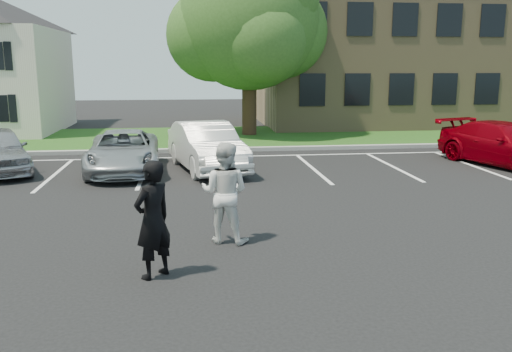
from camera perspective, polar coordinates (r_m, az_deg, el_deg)
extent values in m
plane|color=black|center=(10.27, 0.69, -7.98)|extent=(90.00, 90.00, 0.00)
cube|color=gray|center=(21.88, -3.56, 2.80)|extent=(40.00, 0.30, 0.15)
cube|color=#154110|center=(25.84, -4.12, 4.08)|extent=(44.00, 8.00, 0.08)
cube|color=silver|center=(18.42, -20.40, 0.16)|extent=(0.12, 5.20, 0.01)
cube|color=silver|center=(17.97, -11.69, 0.39)|extent=(0.12, 5.20, 0.01)
cube|color=silver|center=(17.96, -2.76, 0.62)|extent=(0.12, 5.20, 0.01)
cube|color=silver|center=(18.38, 5.98, 0.82)|extent=(0.12, 5.20, 0.01)
cube|color=silver|center=(19.20, 14.15, 1.00)|extent=(0.12, 5.20, 0.01)
cube|color=silver|center=(20.38, 21.52, 1.13)|extent=(0.12, 5.20, 0.01)
cube|color=silver|center=(20.75, 0.53, 2.13)|extent=(34.00, 0.12, 0.01)
cube|color=#8D7551|center=(35.10, 19.22, 11.97)|extent=(22.00, 10.00, 8.00)
cube|color=black|center=(27.27, 5.95, 9.01)|extent=(1.30, 0.06, 1.60)
cube|color=black|center=(27.32, 6.11, 16.15)|extent=(1.30, 0.06, 1.60)
cube|color=black|center=(27.88, 10.62, 8.93)|extent=(1.30, 0.06, 1.60)
cube|color=black|center=(27.93, 10.89, 15.91)|extent=(1.30, 0.06, 1.60)
cube|color=black|center=(28.65, 15.06, 8.80)|extent=(1.30, 0.06, 1.60)
cube|color=black|center=(28.71, 15.43, 15.59)|extent=(1.30, 0.06, 1.60)
cube|color=black|center=(29.59, 19.24, 8.64)|extent=(1.30, 0.06, 1.60)
cube|color=black|center=(29.64, 19.70, 15.20)|extent=(1.30, 0.06, 1.60)
cube|color=black|center=(30.67, 23.14, 8.44)|extent=(1.30, 0.06, 1.60)
cube|color=black|center=(30.72, 23.66, 14.77)|extent=(1.30, 0.06, 1.60)
cylinder|color=black|center=(26.43, -0.71, 7.68)|extent=(0.70, 0.70, 3.20)
sphere|color=#2E531E|center=(26.45, -0.74, 16.14)|extent=(6.60, 6.60, 6.60)
sphere|color=#2E531E|center=(27.33, 2.55, 14.94)|extent=(4.60, 4.60, 4.60)
sphere|color=#2E531E|center=(26.67, -4.58, 14.56)|extent=(4.40, 4.40, 4.40)
sphere|color=#2E531E|center=(24.95, 0.61, 14.34)|extent=(4.00, 4.00, 4.00)
sphere|color=#2E531E|center=(28.00, -2.39, 16.50)|extent=(4.20, 4.20, 4.20)
imported|color=black|center=(8.97, -10.80, -4.53)|extent=(0.84, 0.84, 1.96)
imported|color=silver|center=(10.59, -3.33, -1.75)|extent=(1.18, 1.06, 1.99)
imported|color=#AAACB1|center=(18.08, -13.78, 2.51)|extent=(2.51, 4.96, 1.34)
imported|color=silver|center=(17.97, -5.22, 3.11)|extent=(2.71, 5.03, 1.57)
imported|color=#7F000A|center=(20.58, 24.82, 3.05)|extent=(3.53, 5.51, 1.49)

